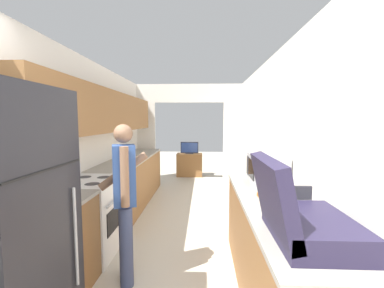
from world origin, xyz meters
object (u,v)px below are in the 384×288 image
suitcase (298,216)px  book_stack (274,195)px  microwave (267,168)px  television (189,148)px  tv_cabinet (190,165)px  range_oven (89,217)px  person (125,199)px

suitcase → book_stack: 0.76m
microwave → book_stack: (-0.10, -0.71, -0.11)m
suitcase → television: suitcase is taller
tv_cabinet → television: size_ratio=1.45×
range_oven → television: size_ratio=2.07×
person → book_stack: (1.40, -0.16, 0.11)m
television → microwave: bearing=-75.3°
microwave → book_stack: size_ratio=1.81×
range_oven → television: (0.97, 4.36, 0.36)m
range_oven → television: range_oven is taller
range_oven → television: 4.48m
person → suitcase: 1.63m
person → television: 4.88m
television → person: bearing=-94.4°
suitcase → tv_cabinet: suitcase is taller
range_oven → tv_cabinet: (0.97, 4.40, -0.13)m
television → book_stack: bearing=-78.4°
suitcase → television: size_ratio=1.30×
person → book_stack: 1.41m
person → microwave: person is taller
book_stack → tv_cabinet: 5.21m
book_stack → television: size_ratio=0.59×
tv_cabinet → television: television is taller
microwave → television: (-1.13, 4.32, -0.24)m
suitcase → range_oven: bearing=143.8°
suitcase → tv_cabinet: size_ratio=0.90×
suitcase → book_stack: suitcase is taller
suitcase → microwave: size_ratio=1.22×
microwave → book_stack: microwave is taller
book_stack → person: bearing=173.4°
person → suitcase: bearing=-143.7°
book_stack → tv_cabinet: (-1.03, 5.07, -0.62)m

